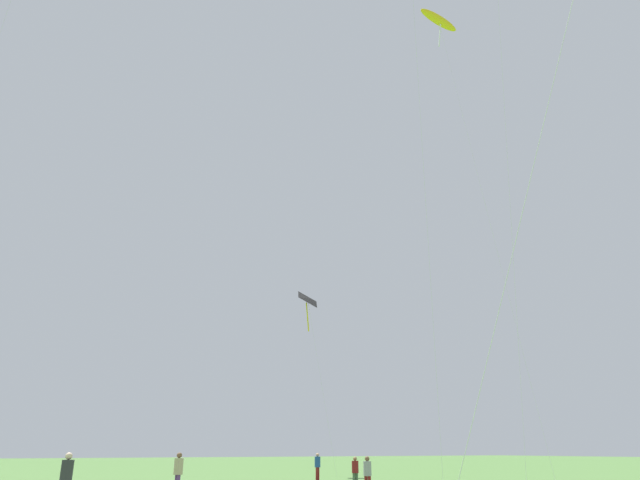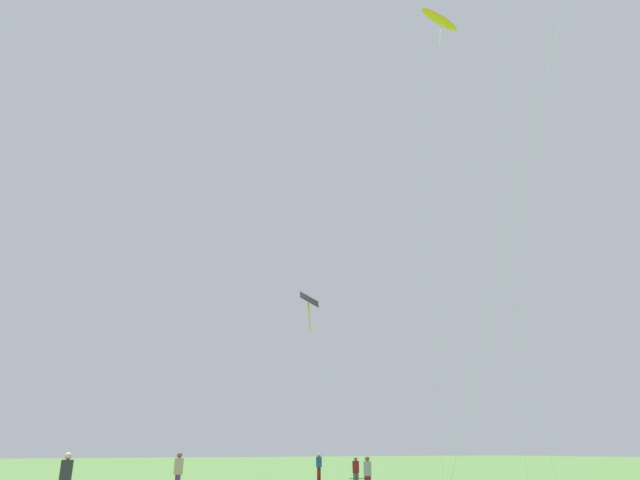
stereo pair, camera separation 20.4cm
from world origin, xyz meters
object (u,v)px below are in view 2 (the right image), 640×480
object	(u,v)px
person_standing_3	(65,476)
kite_flying_1	(440,20)
person_standing_1	(178,471)
person_standing_4	(367,472)
person_standing_2	(356,470)
person_standing_0	(319,465)
kite_flying_0	(310,301)

from	to	relation	value
person_standing_3	kite_flying_1	distance (m)	40.03
person_standing_3	kite_flying_1	size ratio (longest dim) A/B	0.05
person_standing_1	person_standing_4	size ratio (longest dim) A/B	1.10
person_standing_2	person_standing_3	distance (m)	15.13
person_standing_0	person_standing_4	world-z (taller)	person_standing_0
person_standing_2	kite_flying_1	bearing A→B (deg)	13.02
person_standing_1	kite_flying_1	xyz separation A→B (m)	(18.03, 0.73, 32.39)
kite_flying_0	kite_flying_1	distance (m)	24.87
person_standing_1	kite_flying_0	size ratio (longest dim) A/B	0.12
person_standing_4	kite_flying_0	world-z (taller)	kite_flying_0
person_standing_1	person_standing_3	size ratio (longest dim) A/B	0.98
person_standing_3	kite_flying_0	size ratio (longest dim) A/B	0.12
person_standing_1	person_standing_3	world-z (taller)	person_standing_3
kite_flying_0	person_standing_0	bearing A→B (deg)	-112.07
person_standing_3	person_standing_4	distance (m)	12.65
person_standing_3	kite_flying_1	xyz separation A→B (m)	(23.04, 4.92, 32.37)
person_standing_4	kite_flying_1	size ratio (longest dim) A/B	0.05
person_standing_1	person_standing_2	world-z (taller)	person_standing_1
person_standing_1	person_standing_3	xyz separation A→B (m)	(-5.00, -4.20, 0.02)
person_standing_4	kite_flying_1	bearing A→B (deg)	74.86
person_standing_2	person_standing_3	size ratio (longest dim) A/B	0.86
person_standing_2	person_standing_4	bearing A→B (deg)	-103.24
person_standing_3	person_standing_4	size ratio (longest dim) A/B	1.12
person_standing_0	kite_flying_1	bearing A→B (deg)	101.44
person_standing_0	kite_flying_0	size ratio (longest dim) A/B	0.11
person_standing_0	person_standing_2	xyz separation A→B (m)	(-2.04, -7.89, -0.07)
person_standing_2	kite_flying_0	distance (m)	20.30
kite_flying_0	kite_flying_1	size ratio (longest dim) A/B	0.43
person_standing_0	person_standing_2	size ratio (longest dim) A/B	1.08
kite_flying_1	person_standing_2	bearing A→B (deg)	-178.23
kite_flying_1	person_standing_0	bearing A→B (deg)	130.88
person_standing_0	kite_flying_0	world-z (taller)	kite_flying_0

